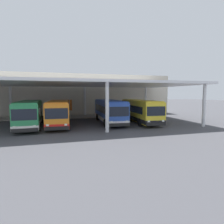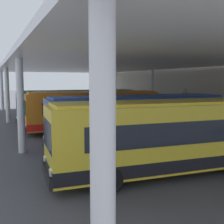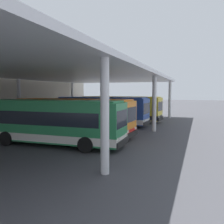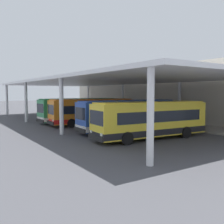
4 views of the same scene
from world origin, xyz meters
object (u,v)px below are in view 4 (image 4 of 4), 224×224
bus_nearest_bay (79,110)px  trash_bin (110,112)px  bus_far_bay (151,119)px  banner_sign (149,107)px  bus_second_bay (92,111)px  bus_middle_bay (128,115)px  bench_waiting (119,113)px

bus_nearest_bay → trash_bin: (-5.78, 8.81, -0.98)m
bus_far_bay → banner_sign: bearing=139.3°
bus_second_bay → trash_bin: size_ratio=10.87×
bus_second_bay → trash_bin: 12.62m
bus_far_bay → banner_sign: size_ratio=3.34×
bus_middle_bay → bus_second_bay: bearing=-177.5°
bus_middle_bay → bench_waiting: 15.36m
bus_middle_bay → bus_far_bay: size_ratio=1.00×
bus_second_bay → bus_middle_bay: 6.83m
bus_far_bay → banner_sign: (-9.21, 7.92, 0.32)m
bus_far_bay → bench_waiting: bus_far_bay is taller
bus_second_bay → trash_bin: bus_second_bay is taller
bus_second_bay → trash_bin: (-9.20, 8.59, -0.98)m
bench_waiting → trash_bin: (-2.97, 0.25, 0.01)m
bus_nearest_bay → banner_sign: banner_sign is taller
bus_far_bay → trash_bin: bus_far_bay is taller
bus_second_bay → banner_sign: 7.71m
bus_second_bay → banner_sign: (1.91, 7.46, 0.32)m
bus_second_bay → bench_waiting: size_ratio=5.92×
bus_nearest_bay → bench_waiting: (-2.82, 8.57, -0.99)m
bus_second_bay → bus_far_bay: bearing=-2.3°
trash_bin → banner_sign: (11.11, -1.12, 1.30)m
bus_middle_bay → trash_bin: bus_middle_bay is taller
bus_middle_bay → bench_waiting: (-13.05, 8.04, -0.99)m
bus_nearest_bay → bus_far_bay: 14.54m
bus_far_bay → bus_second_bay: bearing=177.7°
bus_middle_bay → bus_nearest_bay: bearing=-177.1°
bus_nearest_bay → bus_second_bay: same height
bus_nearest_bay → bus_second_bay: (3.42, 0.23, 0.00)m
bench_waiting → trash_bin: trash_bin is taller
bus_far_bay → bench_waiting: bearing=153.1°
bench_waiting → banner_sign: banner_sign is taller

